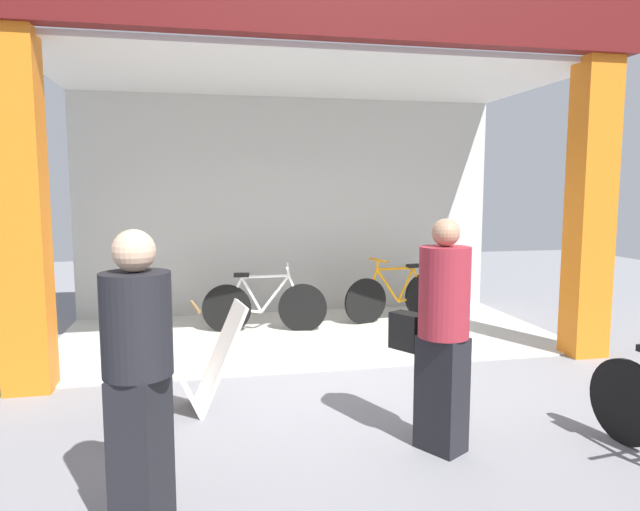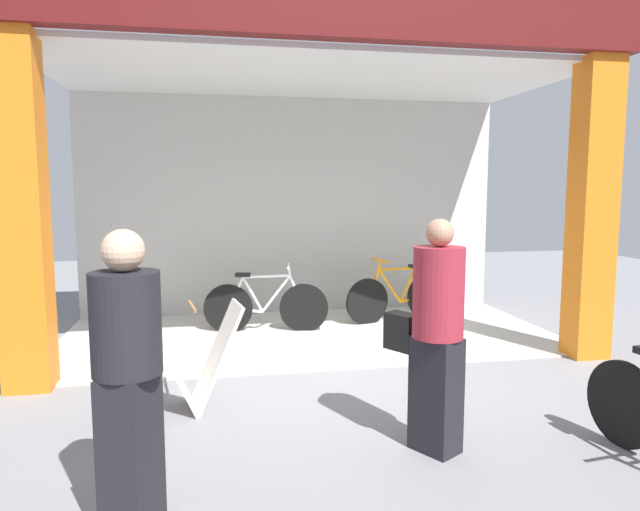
{
  "view_description": "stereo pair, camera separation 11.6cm",
  "coord_description": "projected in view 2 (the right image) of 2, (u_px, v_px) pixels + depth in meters",
  "views": [
    {
      "loc": [
        -1.3,
        -5.66,
        1.91
      ],
      "look_at": [
        0.0,
        0.75,
        1.15
      ],
      "focal_mm": 31.61,
      "sensor_mm": 36.0,
      "label": 1
    },
    {
      "loc": [
        -1.19,
        -5.69,
        1.91
      ],
      "look_at": [
        0.0,
        0.75,
        1.15
      ],
      "focal_mm": 31.61,
      "sensor_mm": 36.0,
      "label": 2
    }
  ],
  "objects": [
    {
      "name": "shop_facade",
      "position": [
        308.0,
        166.0,
        7.3
      ],
      "size": [
        6.59,
        3.31,
        4.13
      ],
      "color": "beige",
      "rests_on": "ground"
    },
    {
      "name": "sandwich_board_sign",
      "position": [
        193.0,
        358.0,
        4.88
      ],
      "size": [
        0.9,
        0.58,
        0.94
      ],
      "color": "silver",
      "rests_on": "ground"
    },
    {
      "name": "bicycle_inside_0",
      "position": [
        398.0,
        296.0,
        8.22
      ],
      "size": [
        1.65,
        0.56,
        0.93
      ],
      "color": "black",
      "rests_on": "ground"
    },
    {
      "name": "pedestrian_3",
      "position": [
        128.0,
        377.0,
        3.08
      ],
      "size": [
        0.48,
        0.48,
        1.71
      ],
      "color": "black",
      "rests_on": "ground"
    },
    {
      "name": "ground_plane",
      "position": [
        333.0,
        371.0,
        5.99
      ],
      "size": [
        20.77,
        20.77,
        0.0
      ],
      "primitive_type": "plane",
      "color": "gray",
      "rests_on": "ground"
    },
    {
      "name": "bicycle_inside_1",
      "position": [
        266.0,
        305.0,
        7.57
      ],
      "size": [
        1.66,
        0.46,
        0.92
      ],
      "color": "black",
      "rests_on": "ground"
    },
    {
      "name": "pedestrian_2",
      "position": [
        435.0,
        332.0,
        4.08
      ],
      "size": [
        0.55,
        0.68,
        1.71
      ],
      "color": "black",
      "rests_on": "ground"
    }
  ]
}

